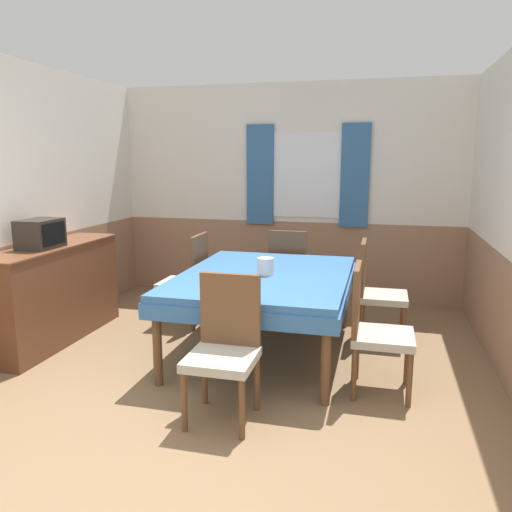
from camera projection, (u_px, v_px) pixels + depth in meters
The scene contains 12 objects.
ground_plane at pixel (150, 485), 2.66m from camera, with size 16.00×16.00×0.00m, color #846647.
wall_back at pixel (289, 192), 6.10m from camera, with size 4.58×0.09×2.60m.
wall_left at pixel (32, 203), 4.76m from camera, with size 0.05×4.26×2.60m.
dining_table at pixel (265, 284), 4.39m from camera, with size 1.47×1.91×0.73m.
chair_right_far at pixel (376, 289), 4.71m from camera, with size 0.44×0.44×0.96m.
chair_right_near at pixel (373, 326), 3.65m from camera, with size 0.44×0.44×0.96m.
chair_head_near at pixel (225, 344), 3.30m from camera, with size 0.44×0.44×0.96m.
chair_head_window at pixel (289, 270), 5.52m from camera, with size 0.44×0.44×0.96m.
chair_left_far at pixel (189, 277), 5.17m from camera, with size 0.44×0.44×0.96m.
sideboard at pixel (53, 292), 4.72m from camera, with size 0.46×1.59×0.92m.
tv at pixel (40, 234), 4.46m from camera, with size 0.29×0.38×0.26m.
vase at pixel (265, 266), 4.30m from camera, with size 0.15×0.15×0.15m.
Camera 1 is at (1.13, -2.17, 1.71)m, focal length 35.00 mm.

